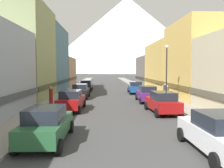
{
  "coord_description": "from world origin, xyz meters",
  "views": [
    {
      "loc": [
        -1.06,
        -4.52,
        3.6
      ],
      "look_at": [
        0.5,
        32.15,
        1.13
      ],
      "focal_mm": 35.64,
      "sensor_mm": 36.0,
      "label": 1
    }
  ],
  "objects_px": {
    "car_left_0": "(47,124)",
    "car_left_2": "(80,91)",
    "car_left_1": "(71,100)",
    "pedestrian_0": "(51,96)",
    "car_left_3": "(86,86)",
    "car_right_1": "(162,102)",
    "car_right_0": "(218,133)",
    "car_right_3": "(135,87)",
    "trash_bin_right": "(224,117)",
    "car_right_2": "(147,94)",
    "pedestrian_1": "(167,93)",
    "streetlamp_right": "(167,65)",
    "pedestrian_2": "(165,92)"
  },
  "relations": [
    {
      "from": "car_right_3",
      "to": "pedestrian_0",
      "type": "bearing_deg",
      "value": -134.68
    },
    {
      "from": "car_left_3",
      "to": "car_right_0",
      "type": "xyz_separation_m",
      "value": [
        7.6,
        -27.58,
        0.0
      ]
    },
    {
      "from": "car_right_2",
      "to": "car_left_1",
      "type": "bearing_deg",
      "value": -148.33
    },
    {
      "from": "car_left_0",
      "to": "car_right_2",
      "type": "xyz_separation_m",
      "value": [
        7.6,
        13.2,
        0.0
      ]
    },
    {
      "from": "car_left_1",
      "to": "car_left_0",
      "type": "bearing_deg",
      "value": -89.99
    },
    {
      "from": "car_left_1",
      "to": "pedestrian_0",
      "type": "xyz_separation_m",
      "value": [
        -2.45,
        3.07,
        0.04
      ]
    },
    {
      "from": "car_left_0",
      "to": "car_right_2",
      "type": "height_order",
      "value": "same"
    },
    {
      "from": "car_left_2",
      "to": "pedestrian_2",
      "type": "bearing_deg",
      "value": -10.15
    },
    {
      "from": "car_left_1",
      "to": "pedestrian_1",
      "type": "distance_m",
      "value": 11.4
    },
    {
      "from": "car_right_1",
      "to": "car_right_3",
      "type": "relative_size",
      "value": 1.0
    },
    {
      "from": "car_right_0",
      "to": "pedestrian_0",
      "type": "bearing_deg",
      "value": 126.95
    },
    {
      "from": "car_left_0",
      "to": "car_left_3",
      "type": "relative_size",
      "value": 1.0
    },
    {
      "from": "trash_bin_right",
      "to": "car_right_3",
      "type": "bearing_deg",
      "value": 97.49
    },
    {
      "from": "car_left_0",
      "to": "trash_bin_right",
      "type": "height_order",
      "value": "car_left_0"
    },
    {
      "from": "car_left_1",
      "to": "car_right_2",
      "type": "xyz_separation_m",
      "value": [
        7.6,
        4.69,
        0.0
      ]
    },
    {
      "from": "car_right_3",
      "to": "trash_bin_right",
      "type": "relative_size",
      "value": 4.55
    },
    {
      "from": "car_right_1",
      "to": "pedestrian_0",
      "type": "xyz_separation_m",
      "value": [
        -10.05,
        4.65,
        0.04
      ]
    },
    {
      "from": "car_left_0",
      "to": "pedestrian_0",
      "type": "height_order",
      "value": "pedestrian_0"
    },
    {
      "from": "car_left_1",
      "to": "pedestrian_2",
      "type": "height_order",
      "value": "pedestrian_2"
    },
    {
      "from": "car_left_0",
      "to": "car_left_2",
      "type": "xyz_separation_m",
      "value": [
        -0.0,
        16.65,
        0.0
      ]
    },
    {
      "from": "trash_bin_right",
      "to": "pedestrian_1",
      "type": "xyz_separation_m",
      "value": [
        -0.1,
        11.56,
        0.26
      ]
    },
    {
      "from": "car_left_3",
      "to": "pedestrian_2",
      "type": "relative_size",
      "value": 2.53
    },
    {
      "from": "trash_bin_right",
      "to": "car_left_1",
      "type": "bearing_deg",
      "value": 148.64
    },
    {
      "from": "streetlamp_right",
      "to": "car_right_0",
      "type": "bearing_deg",
      "value": -96.8
    },
    {
      "from": "car_left_3",
      "to": "car_right_1",
      "type": "height_order",
      "value": "same"
    },
    {
      "from": "car_left_3",
      "to": "pedestrian_1",
      "type": "xyz_separation_m",
      "value": [
        10.05,
        -11.93,
        -0.0
      ]
    },
    {
      "from": "car_left_2",
      "to": "car_right_0",
      "type": "bearing_deg",
      "value": -67.57
    },
    {
      "from": "car_left_0",
      "to": "car_left_2",
      "type": "relative_size",
      "value": 0.99
    },
    {
      "from": "car_left_3",
      "to": "car_right_2",
      "type": "bearing_deg",
      "value": -58.93
    },
    {
      "from": "pedestrian_1",
      "to": "pedestrian_2",
      "type": "bearing_deg",
      "value": 90.0
    },
    {
      "from": "pedestrian_1",
      "to": "pedestrian_2",
      "type": "distance_m",
      "value": 0.96
    },
    {
      "from": "car_left_2",
      "to": "car_right_3",
      "type": "bearing_deg",
      "value": 33.88
    },
    {
      "from": "pedestrian_1",
      "to": "car_right_2",
      "type": "bearing_deg",
      "value": -164.45
    },
    {
      "from": "car_left_1",
      "to": "car_right_1",
      "type": "distance_m",
      "value": 7.77
    },
    {
      "from": "car_right_2",
      "to": "pedestrian_0",
      "type": "xyz_separation_m",
      "value": [
        -10.05,
        -1.62,
        0.04
      ]
    },
    {
      "from": "car_right_0",
      "to": "pedestrian_1",
      "type": "xyz_separation_m",
      "value": [
        2.45,
        15.66,
        -0.0
      ]
    },
    {
      "from": "pedestrian_0",
      "to": "streetlamp_right",
      "type": "bearing_deg",
      "value": -1.84
    },
    {
      "from": "car_right_1",
      "to": "pedestrian_0",
      "type": "distance_m",
      "value": 11.08
    },
    {
      "from": "car_right_0",
      "to": "streetlamp_right",
      "type": "distance_m",
      "value": 13.44
    },
    {
      "from": "car_left_3",
      "to": "trash_bin_right",
      "type": "height_order",
      "value": "car_left_3"
    },
    {
      "from": "car_right_0",
      "to": "pedestrian_0",
      "type": "xyz_separation_m",
      "value": [
        -10.05,
        13.36,
        0.04
      ]
    },
    {
      "from": "car_left_1",
      "to": "car_left_2",
      "type": "bearing_deg",
      "value": 89.99
    },
    {
      "from": "car_left_0",
      "to": "car_left_2",
      "type": "distance_m",
      "value": 16.65
    },
    {
      "from": "car_right_0",
      "to": "car_left_1",
      "type": "bearing_deg",
      "value": 126.47
    },
    {
      "from": "car_left_3",
      "to": "car_right_0",
      "type": "height_order",
      "value": "same"
    },
    {
      "from": "pedestrian_2",
      "to": "streetlamp_right",
      "type": "relative_size",
      "value": 0.3
    },
    {
      "from": "car_left_0",
      "to": "car_left_3",
      "type": "bearing_deg",
      "value": 90.0
    },
    {
      "from": "car_right_2",
      "to": "pedestrian_2",
      "type": "height_order",
      "value": "pedestrian_2"
    },
    {
      "from": "car_left_3",
      "to": "car_right_2",
      "type": "height_order",
      "value": "same"
    },
    {
      "from": "car_left_1",
      "to": "car_left_2",
      "type": "xyz_separation_m",
      "value": [
        0.0,
        8.13,
        0.0
      ]
    }
  ]
}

